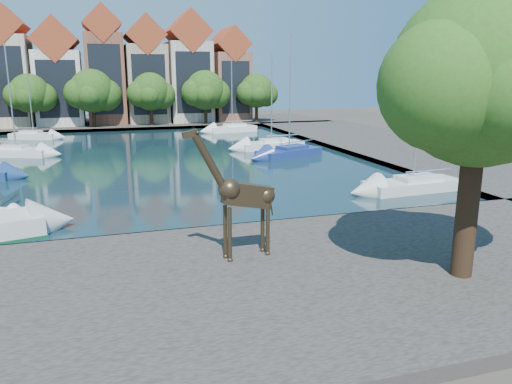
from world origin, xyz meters
TOP-DOWN VIEW (x-y plane):
  - ground at (0.00, 0.00)m, footprint 160.00×160.00m
  - water_basin at (0.00, 24.00)m, footprint 38.00×50.00m
  - near_quay at (0.00, -7.00)m, footprint 50.00×14.00m
  - far_quay at (0.00, 56.00)m, footprint 60.00×16.00m
  - right_quay at (25.00, 24.00)m, footprint 14.00×52.00m
  - plane_tree at (7.62, -9.01)m, footprint 8.32×6.40m
  - townhouse_west_mid at (-17.00, 55.99)m, footprint 5.94×9.18m
  - townhouse_west_inner at (-10.50, 55.99)m, footprint 6.43×9.18m
  - townhouse_center at (-4.00, 55.99)m, footprint 5.44×9.18m
  - townhouse_east_inner at (2.00, 55.99)m, footprint 5.94×9.18m
  - townhouse_east_mid at (8.50, 55.99)m, footprint 6.43×9.18m
  - townhouse_east_end at (15.00, 55.99)m, footprint 5.44×9.18m
  - far_tree_west at (-13.91, 50.49)m, footprint 6.76×5.20m
  - far_tree_mid_west at (-5.89, 50.49)m, footprint 7.80×6.00m
  - far_tree_mid_east at (2.10, 50.49)m, footprint 7.02×5.40m
  - far_tree_east at (10.11, 50.49)m, footprint 7.54×5.80m
  - far_tree_far_east at (18.09, 50.49)m, footprint 6.76×5.20m
  - giraffe_statue at (-0.02, -4.70)m, footprint 3.82×0.98m
  - sailboat_left_d at (-13.20, 29.13)m, footprint 6.68×4.48m
  - sailboat_left_e at (-13.07, 42.46)m, footprint 5.82×3.74m
  - sailboat_right_a at (15.00, 5.03)m, footprint 7.03×2.84m
  - sailboat_right_b at (12.00, 20.92)m, footprint 7.14×4.75m
  - sailboat_right_c at (12.00, 26.16)m, footprint 6.92×2.88m
  - sailboat_right_d at (12.00, 42.50)m, footprint 6.82×3.31m

SIDE VIEW (x-z plane):
  - ground at x=0.00m, z-range 0.00..0.00m
  - water_basin at x=0.00m, z-range 0.00..0.08m
  - near_quay at x=0.00m, z-range 0.00..0.50m
  - far_quay at x=0.00m, z-range 0.00..0.50m
  - right_quay at x=25.00m, z-range 0.00..0.50m
  - sailboat_right_a at x=15.00m, z-range -4.40..5.65m
  - sailboat_right_c at x=12.00m, z-range -4.27..5.57m
  - sailboat_right_b at x=12.00m, z-range -5.00..6.30m
  - sailboat_left_d at x=-13.20m, z-range -4.64..5.95m
  - sailboat_left_e at x=-13.07m, z-range -4.86..6.19m
  - sailboat_right_d at x=12.00m, z-range -4.21..5.55m
  - giraffe_statue at x=-0.02m, z-range 0.45..5.91m
  - far_tree_west at x=-13.91m, z-range 1.40..8.76m
  - far_tree_far_east at x=18.09m, z-range 1.40..8.76m
  - far_tree_mid_east at x=2.10m, z-range 1.37..8.89m
  - far_tree_east at x=10.11m, z-range 1.32..9.16m
  - far_tree_mid_west at x=-5.89m, z-range 1.29..9.29m
  - townhouse_east_end at x=15.00m, z-range -0.11..14.32m
  - townhouse_west_inner at x=-10.50m, z-range -0.22..14.92m
  - plane_tree at x=7.62m, z-range 2.36..12.98m
  - townhouse_east_inner at x=2.00m, z-range -0.16..15.63m
  - townhouse_east_mid at x=8.50m, z-range -0.22..16.43m
  - townhouse_west_mid at x=-17.00m, z-range -0.16..16.63m
  - townhouse_center at x=-4.00m, z-range -0.10..16.83m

